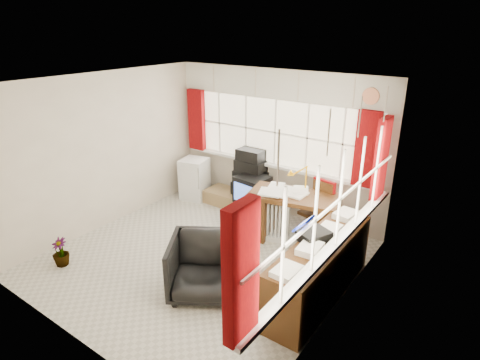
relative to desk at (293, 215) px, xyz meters
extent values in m
plane|color=beige|center=(-0.81, -1.22, -0.43)|extent=(4.00, 4.00, 0.00)
plane|color=beige|center=(-0.81, 0.78, 0.82)|extent=(4.00, 0.00, 4.00)
plane|color=beige|center=(-0.81, -3.22, 0.82)|extent=(4.00, 0.00, 4.00)
plane|color=beige|center=(-2.81, -1.22, 0.82)|extent=(0.00, 4.00, 4.00)
plane|color=beige|center=(1.19, -1.22, 0.82)|extent=(0.00, 4.00, 4.00)
plane|color=white|center=(-0.81, -1.22, 2.07)|extent=(4.00, 4.00, 0.00)
plane|color=#FDEDC8|center=(-0.81, 0.76, 1.02)|extent=(3.60, 0.00, 3.60)
cube|color=white|center=(-0.81, 0.72, 0.44)|extent=(3.70, 0.12, 0.05)
cube|color=white|center=(-2.01, 0.75, 1.02)|extent=(0.03, 0.02, 1.10)
cube|color=white|center=(-1.41, 0.75, 1.02)|extent=(0.03, 0.02, 1.10)
cube|color=white|center=(-0.81, 0.75, 1.02)|extent=(0.03, 0.02, 1.10)
cube|color=white|center=(-0.21, 0.75, 1.02)|extent=(0.03, 0.02, 1.10)
cube|color=white|center=(0.39, 0.75, 1.02)|extent=(0.03, 0.02, 1.10)
plane|color=#FDEDC8|center=(1.17, -1.22, 1.02)|extent=(0.00, 3.60, 3.60)
cube|color=white|center=(1.13, -1.22, 0.44)|extent=(0.12, 3.70, 0.05)
cube|color=white|center=(1.16, -2.42, 1.02)|extent=(0.02, 0.03, 1.10)
cube|color=white|center=(1.16, -1.82, 1.02)|extent=(0.02, 0.03, 1.10)
cube|color=white|center=(1.16, -1.22, 1.02)|extent=(0.02, 0.03, 1.10)
cube|color=white|center=(1.16, -0.62, 1.02)|extent=(0.02, 0.03, 1.10)
cube|color=white|center=(1.16, -0.02, 1.02)|extent=(0.02, 0.03, 1.10)
cube|color=#8A0907|center=(-2.51, 0.68, 1.02)|extent=(0.35, 0.10, 1.15)
cube|color=#8A0907|center=(0.79, 0.68, 1.02)|extent=(0.35, 0.10, 1.15)
cube|color=#8A0907|center=(1.09, 0.38, 1.02)|extent=(0.10, 0.35, 1.15)
cube|color=#8A0907|center=(1.09, -2.92, 1.02)|extent=(0.10, 0.35, 1.15)
cube|color=silver|center=(-0.81, 0.74, 1.82)|extent=(3.95, 0.08, 0.48)
cube|color=silver|center=(1.15, -1.22, 1.82)|extent=(0.08, 3.95, 0.48)
cube|color=#543313|center=(0.00, 0.00, 0.31)|extent=(1.46, 0.94, 0.06)
cube|color=#543313|center=(-0.51, -0.11, -0.08)|extent=(0.43, 0.65, 0.72)
cube|color=#543313|center=(0.51, 0.11, -0.08)|extent=(0.43, 0.65, 0.72)
cube|color=white|center=(0.00, 0.00, 0.35)|extent=(0.29, 0.35, 0.02)
cube|color=white|center=(0.00, 0.00, 0.36)|extent=(0.29, 0.35, 0.02)
cube|color=white|center=(0.00, 0.00, 0.36)|extent=(0.29, 0.35, 0.02)
cube|color=white|center=(0.00, 0.00, 0.37)|extent=(0.29, 0.35, 0.02)
cube|color=white|center=(0.00, 0.00, 0.37)|extent=(0.29, 0.35, 0.02)
cube|color=white|center=(0.00, 0.00, 0.37)|extent=(0.29, 0.35, 0.02)
cube|color=white|center=(0.00, 0.00, 0.38)|extent=(0.29, 0.35, 0.02)
cylinder|color=#FDB70A|center=(0.06, 0.25, 0.35)|extent=(0.09, 0.09, 0.02)
cylinder|color=#FDB70A|center=(0.06, 0.25, 0.53)|extent=(0.02, 0.02, 0.36)
cone|color=#FDB70A|center=(0.06, 0.25, 0.68)|extent=(0.17, 0.16, 0.15)
cube|color=black|center=(0.26, 0.21, -0.42)|extent=(0.47, 0.47, 0.04)
cylinder|color=silver|center=(0.26, 0.21, -0.20)|extent=(0.05, 0.05, 0.46)
cube|color=#543313|center=(0.26, 0.21, 0.03)|extent=(0.45, 0.44, 0.05)
cube|color=#543313|center=(0.30, 0.40, 0.27)|extent=(0.36, 0.11, 0.44)
cube|color=#8A0907|center=(0.30, 0.40, 0.29)|extent=(0.39, 0.13, 0.46)
imported|color=black|center=(-0.27, -1.80, -0.06)|extent=(1.12, 1.13, 0.75)
cube|color=white|center=(-0.20, -0.15, -0.39)|extent=(0.45, 0.29, 0.08)
cube|color=white|center=(-0.38, -0.22, -0.08)|extent=(0.07, 0.13, 0.54)
cube|color=white|center=(-0.32, -0.19, -0.08)|extent=(0.07, 0.13, 0.54)
cube|color=white|center=(-0.26, -0.17, -0.08)|extent=(0.07, 0.13, 0.54)
cube|color=white|center=(-0.20, -0.15, -0.08)|extent=(0.07, 0.13, 0.54)
cube|color=white|center=(-0.14, -0.13, -0.08)|extent=(0.07, 0.13, 0.54)
cube|color=white|center=(-0.08, -0.11, -0.08)|extent=(0.07, 0.13, 0.54)
cube|color=white|center=(-0.03, -0.09, -0.08)|extent=(0.07, 0.13, 0.54)
cube|color=#543313|center=(0.92, -1.02, -0.06)|extent=(0.50, 2.00, 0.75)
cube|color=white|center=(0.89, -1.82, 0.37)|extent=(0.24, 0.32, 0.10)
cube|color=white|center=(0.89, -1.28, 0.37)|extent=(0.24, 0.32, 0.10)
cube|color=white|center=(0.89, -0.75, 0.37)|extent=(0.24, 0.32, 0.10)
cube|color=white|center=(0.89, -0.22, 0.37)|extent=(0.24, 0.32, 0.10)
cube|color=black|center=(0.82, -1.02, 0.38)|extent=(0.40, 0.44, 0.12)
cube|color=#A17A50|center=(-1.36, 0.50, -0.31)|extent=(1.40, 0.50, 0.25)
cube|color=black|center=(-1.01, 0.38, 0.05)|extent=(0.58, 0.53, 0.47)
cube|color=#5075E4|center=(-1.04, 0.14, 0.05)|extent=(0.40, 0.07, 0.32)
cube|color=black|center=(-1.21, 0.64, -0.07)|extent=(0.63, 0.40, 0.23)
cube|color=black|center=(-1.21, 0.64, 0.16)|extent=(0.58, 0.38, 0.22)
cube|color=black|center=(-1.21, 0.64, 0.38)|extent=(0.53, 0.36, 0.21)
cube|color=black|center=(-1.21, 0.64, 0.58)|extent=(0.48, 0.34, 0.20)
cube|color=white|center=(-2.33, 0.35, -0.04)|extent=(0.56, 0.56, 0.79)
cube|color=silver|center=(-2.07, 0.18, 0.08)|extent=(0.02, 0.02, 0.42)
imported|color=white|center=(-1.11, -0.06, -0.27)|extent=(0.17, 0.17, 0.32)
imported|color=#90D8D1|center=(-1.09, -0.31, -0.33)|extent=(0.10, 0.10, 0.21)
imported|color=black|center=(-2.30, -2.49, -0.23)|extent=(0.25, 0.25, 0.41)
camera|label=1|loc=(2.54, -4.96, 2.75)|focal=30.00mm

